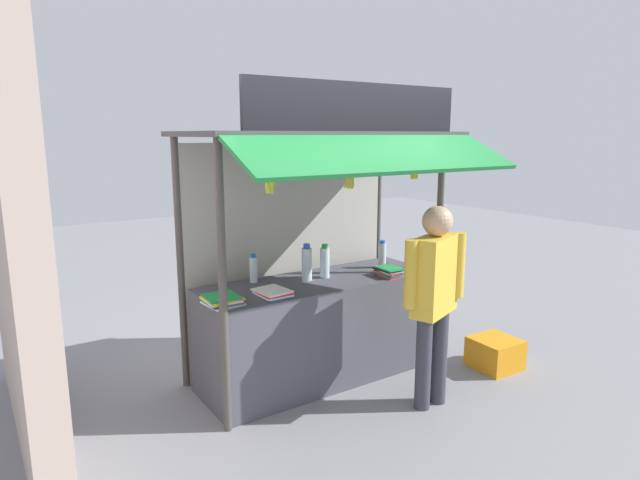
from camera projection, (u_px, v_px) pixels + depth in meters
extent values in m
plane|color=gray|center=(320.00, 376.00, 4.77)|extent=(20.00, 20.00, 0.00)
cube|color=#4C4C56|center=(320.00, 329.00, 4.68)|extent=(2.10, 0.72, 0.89)
cylinder|color=#4C4742|center=(223.00, 291.00, 3.70)|extent=(0.06, 0.06, 2.10)
cylinder|color=#4C4742|center=(438.00, 254.00, 4.85)|extent=(0.06, 0.06, 2.10)
cylinder|color=#4C4742|center=(181.00, 266.00, 4.40)|extent=(0.06, 0.06, 2.10)
cylinder|color=#4C4742|center=(377.00, 239.00, 5.54)|extent=(0.06, 0.06, 2.10)
cube|color=#B7B2A8|center=(290.00, 254.00, 4.98)|extent=(2.06, 0.04, 2.05)
cube|color=#3F3F44|center=(322.00, 134.00, 4.33)|extent=(2.30, 1.06, 0.04)
cube|color=#1E7A38|center=(384.00, 154.00, 3.73)|extent=(2.26, 0.51, 0.26)
cube|color=black|center=(359.00, 107.00, 3.90)|extent=(1.89, 0.04, 0.35)
cylinder|color=#59544C|center=(354.00, 148.00, 4.00)|extent=(2.00, 0.02, 0.02)
cylinder|color=silver|center=(307.00, 264.00, 4.56)|extent=(0.09, 0.09, 0.28)
cylinder|color=blue|center=(307.00, 246.00, 4.53)|extent=(0.06, 0.06, 0.04)
cylinder|color=silver|center=(325.00, 263.00, 4.65)|extent=(0.08, 0.08, 0.26)
cylinder|color=#198C33|center=(325.00, 246.00, 4.62)|extent=(0.05, 0.05, 0.04)
cylinder|color=silver|center=(382.00, 255.00, 5.01)|extent=(0.07, 0.07, 0.23)
cylinder|color=blue|center=(382.00, 242.00, 4.98)|extent=(0.05, 0.05, 0.03)
cylinder|color=silver|center=(254.00, 270.00, 4.51)|extent=(0.07, 0.07, 0.21)
cylinder|color=blue|center=(253.00, 256.00, 4.49)|extent=(0.04, 0.04, 0.03)
cube|color=white|center=(223.00, 303.00, 3.94)|extent=(0.26, 0.29, 0.01)
cube|color=green|center=(222.00, 302.00, 3.94)|extent=(0.24, 0.27, 0.01)
cube|color=purple|center=(223.00, 301.00, 3.94)|extent=(0.27, 0.29, 0.01)
cube|color=white|center=(221.00, 300.00, 3.94)|extent=(0.25, 0.27, 0.01)
cube|color=yellow|center=(222.00, 298.00, 3.94)|extent=(0.26, 0.29, 0.01)
cube|color=green|center=(221.00, 297.00, 3.94)|extent=(0.25, 0.28, 0.01)
cube|color=blue|center=(273.00, 295.00, 4.14)|extent=(0.25, 0.29, 0.01)
cube|color=white|center=(273.00, 294.00, 4.14)|extent=(0.23, 0.27, 0.01)
cube|color=red|center=(273.00, 292.00, 4.15)|extent=(0.23, 0.27, 0.01)
cube|color=white|center=(272.00, 291.00, 4.14)|extent=(0.25, 0.29, 0.01)
cube|color=red|center=(389.00, 276.00, 4.71)|extent=(0.18, 0.22, 0.01)
cube|color=green|center=(389.00, 274.00, 4.72)|extent=(0.18, 0.23, 0.01)
cube|color=blue|center=(389.00, 273.00, 4.71)|extent=(0.19, 0.23, 0.01)
cube|color=yellow|center=(389.00, 272.00, 4.73)|extent=(0.19, 0.24, 0.01)
cube|color=red|center=(389.00, 271.00, 4.71)|extent=(0.19, 0.24, 0.01)
cube|color=white|center=(389.00, 270.00, 4.72)|extent=(0.20, 0.24, 0.01)
cube|color=black|center=(388.00, 269.00, 4.71)|extent=(0.18, 0.23, 0.01)
cube|color=green|center=(390.00, 268.00, 4.70)|extent=(0.18, 0.23, 0.01)
cube|color=yellow|center=(422.00, 271.00, 4.89)|extent=(0.18, 0.25, 0.01)
cube|color=black|center=(421.00, 269.00, 4.91)|extent=(0.19, 0.26, 0.01)
cube|color=purple|center=(421.00, 269.00, 4.90)|extent=(0.17, 0.24, 0.01)
cube|color=blue|center=(421.00, 267.00, 4.91)|extent=(0.19, 0.26, 0.01)
cube|color=blue|center=(422.00, 267.00, 4.89)|extent=(0.19, 0.25, 0.01)
cube|color=orange|center=(423.00, 266.00, 4.90)|extent=(0.17, 0.25, 0.01)
cube|color=red|center=(421.00, 264.00, 4.90)|extent=(0.18, 0.25, 0.01)
cube|color=black|center=(421.00, 263.00, 4.90)|extent=(0.19, 0.26, 0.01)
cylinder|color=#332D23|center=(350.00, 158.00, 4.00)|extent=(0.01, 0.01, 0.12)
cylinder|color=olive|center=(350.00, 169.00, 4.01)|extent=(0.04, 0.04, 0.04)
ellipsoid|color=gold|center=(351.00, 180.00, 4.04)|extent=(0.03, 0.06, 0.15)
ellipsoid|color=gold|center=(350.00, 180.00, 4.04)|extent=(0.06, 0.05, 0.15)
ellipsoid|color=gold|center=(347.00, 179.00, 4.04)|extent=(0.08, 0.05, 0.15)
ellipsoid|color=gold|center=(348.00, 180.00, 4.02)|extent=(0.04, 0.06, 0.15)
ellipsoid|color=gold|center=(349.00, 180.00, 4.01)|extent=(0.05, 0.06, 0.15)
ellipsoid|color=gold|center=(351.00, 180.00, 4.01)|extent=(0.06, 0.04, 0.15)
ellipsoid|color=gold|center=(352.00, 180.00, 4.02)|extent=(0.06, 0.05, 0.15)
cylinder|color=#332D23|center=(415.00, 155.00, 4.36)|extent=(0.01, 0.01, 0.10)
cylinder|color=olive|center=(415.00, 164.00, 4.37)|extent=(0.04, 0.04, 0.04)
ellipsoid|color=yellow|center=(416.00, 172.00, 4.39)|extent=(0.04, 0.06, 0.13)
ellipsoid|color=yellow|center=(414.00, 172.00, 4.40)|extent=(0.07, 0.06, 0.13)
ellipsoid|color=yellow|center=(413.00, 172.00, 4.39)|extent=(0.06, 0.05, 0.13)
ellipsoid|color=yellow|center=(412.00, 172.00, 4.37)|extent=(0.04, 0.08, 0.13)
ellipsoid|color=yellow|center=(415.00, 172.00, 4.37)|extent=(0.07, 0.05, 0.13)
ellipsoid|color=yellow|center=(416.00, 172.00, 4.38)|extent=(0.06, 0.05, 0.13)
cylinder|color=#332D23|center=(269.00, 161.00, 3.62)|extent=(0.01, 0.01, 0.13)
cylinder|color=olive|center=(269.00, 174.00, 3.64)|extent=(0.04, 0.04, 0.04)
ellipsoid|color=yellow|center=(272.00, 184.00, 3.67)|extent=(0.03, 0.08, 0.13)
ellipsoid|color=yellow|center=(269.00, 184.00, 3.67)|extent=(0.07, 0.04, 0.13)
ellipsoid|color=yellow|center=(267.00, 185.00, 3.65)|extent=(0.05, 0.05, 0.13)
ellipsoid|color=yellow|center=(268.00, 185.00, 3.64)|extent=(0.05, 0.06, 0.14)
ellipsoid|color=yellow|center=(271.00, 185.00, 3.64)|extent=(0.06, 0.04, 0.13)
cylinder|color=#383842|center=(423.00, 362.00, 4.15)|extent=(0.12, 0.12, 0.76)
cylinder|color=#383842|center=(439.00, 357.00, 4.24)|extent=(0.12, 0.12, 0.76)
cube|color=gold|center=(435.00, 275.00, 4.06)|extent=(0.49, 0.34, 0.61)
cylinder|color=gold|center=(411.00, 274.00, 3.91)|extent=(0.10, 0.10, 0.51)
cylinder|color=gold|center=(458.00, 265.00, 4.19)|extent=(0.10, 0.10, 0.51)
sphere|color=tan|center=(437.00, 221.00, 3.98)|extent=(0.23, 0.23, 0.23)
cube|color=orange|center=(495.00, 353.00, 4.93)|extent=(0.41, 0.41, 0.28)
cube|color=#C9AE9E|center=(12.00, 231.00, 3.50)|extent=(0.20, 2.40, 3.00)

